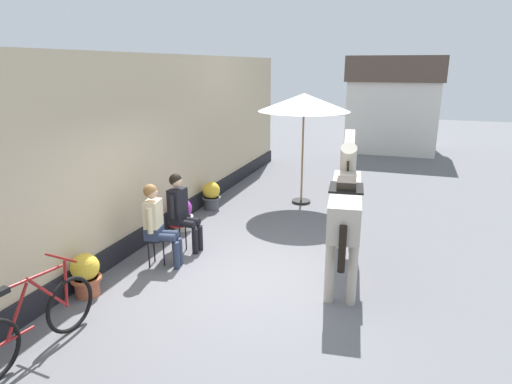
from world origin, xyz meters
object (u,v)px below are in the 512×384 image
Objects in this scene: leaning_bicycle at (34,323)px; saddled_horse_center at (346,201)px; flower_planter_inner_far at (182,214)px; flower_planter_farthest at (211,195)px; seated_visitor_far at (181,208)px; spare_stool_white at (353,200)px; seated_visitor_near at (157,221)px; flower_planter_nearest at (86,274)px; cafe_parasol at (304,103)px.

saddled_horse_center is at bearing 48.40° from leaning_bicycle.
flower_planter_farthest is (-0.00, 1.41, 0.00)m from flower_planter_inner_far.
seated_visitor_far is at bearing 87.46° from leaning_bicycle.
seated_visitor_far is 3.02× the size of spare_stool_white.
seated_visitor_near is 1.72m from flower_planter_inner_far.
flower_planter_nearest is 1.00× the size of flower_planter_farthest.
saddled_horse_center reaches higher than seated_visitor_far.
saddled_horse_center is 3.48m from flower_planter_inner_far.
saddled_horse_center is 4.03m from flower_planter_farthest.
flower_planter_inner_far and flower_planter_farthest have the same top height.
saddled_horse_center reaches higher than flower_planter_farthest.
cafe_parasol reaches higher than flower_planter_inner_far.
flower_planter_inner_far is 0.36× the size of leaning_bicycle.
saddled_horse_center reaches higher than spare_stool_white.
spare_stool_white is at bearing -28.86° from cafe_parasol.
seated_visitor_near is 1.37m from flower_planter_nearest.
saddled_horse_center is 4.67× the size of flower_planter_farthest.
seated_visitor_far is 2.05m from flower_planter_nearest.
seated_visitor_near is at bearing 87.50° from leaning_bicycle.
flower_planter_inner_far is (0.04, 2.81, 0.00)m from flower_planter_nearest.
seated_visitor_near is at bearing -92.70° from seated_visitor_far.
flower_planter_farthest is (-0.43, 3.01, -0.44)m from seated_visitor_near.
leaning_bicycle reaches higher than spare_stool_white.
flower_planter_nearest is (-0.50, -1.94, -0.44)m from seated_visitor_far.
saddled_horse_center is at bearing 16.44° from seated_visitor_near.
seated_visitor_near is 0.46× the size of saddled_horse_center.
leaning_bicycle is 3.82× the size of spare_stool_white.
saddled_horse_center reaches higher than seated_visitor_near.
cafe_parasol is (1.41, 4.14, 1.59)m from seated_visitor_near.
cafe_parasol reaches higher than seated_visitor_far.
flower_planter_nearest is 4.22m from flower_planter_farthest.
seated_visitor_far is at bearing -177.60° from saddled_horse_center.
seated_visitor_far is at bearing -62.11° from flower_planter_inner_far.
spare_stool_white is (2.66, 2.70, -0.38)m from seated_visitor_far.
flower_planter_farthest is 0.36× the size of leaning_bicycle.
flower_planter_farthest is (-0.47, 2.28, -0.44)m from seated_visitor_far.
seated_visitor_near is 3.02× the size of spare_stool_white.
seated_visitor_near is at bearing -108.79° from cafe_parasol.
seated_visitor_near is 4.38m from spare_stool_white.
cafe_parasol reaches higher than spare_stool_white.
seated_visitor_far is 0.79× the size of leaning_bicycle.
flower_planter_nearest is at bearing -124.34° from spare_stool_white.
cafe_parasol is (1.84, 1.13, 2.03)m from flower_planter_farthest.
seated_visitor_near is 4.65m from cafe_parasol.
spare_stool_white is at bearing 45.39° from seated_visitor_far.
seated_visitor_near is at bearing -81.81° from flower_planter_farthest.
seated_visitor_far is (0.03, 0.73, 0.00)m from seated_visitor_near.
cafe_parasol is at bearing 70.66° from flower_planter_nearest.
spare_stool_white is at bearing 93.84° from saddled_horse_center.
leaning_bicycle is (0.32, -5.52, 0.06)m from flower_planter_farthest.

